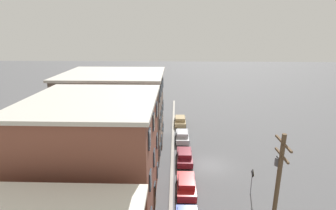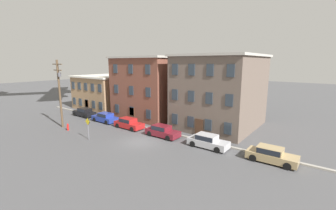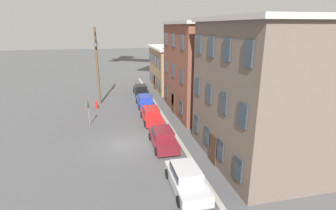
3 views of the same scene
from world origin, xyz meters
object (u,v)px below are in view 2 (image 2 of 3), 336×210
object	(u,v)px
car_silver	(208,141)
caution_sign	(88,125)
fire_hydrant	(68,127)
car_blue	(105,117)
car_maroon	(162,131)
car_red	(129,123)
utility_pole	(60,90)
car_black	(84,112)
car_tan	(271,154)

from	to	relation	value
car_silver	caution_sign	bearing A→B (deg)	-152.93
caution_sign	fire_hydrant	distance (m)	5.76
car_silver	caution_sign	world-z (taller)	caution_sign
car_blue	car_maroon	xyz separation A→B (m)	(11.43, -0.12, 0.00)
car_red	caution_sign	world-z (taller)	caution_sign
car_red	caution_sign	distance (m)	6.35
car_blue	utility_pole	size ratio (longest dim) A/B	0.46
car_black	caution_sign	distance (m)	12.88
caution_sign	car_silver	bearing A→B (deg)	27.07
car_tan	caution_sign	world-z (taller)	caution_sign
car_maroon	car_tan	size ratio (longest dim) A/B	1.00
car_silver	car_maroon	bearing A→B (deg)	-178.66
car_red	car_maroon	world-z (taller)	same
car_black	car_red	xyz separation A→B (m)	(11.27, -0.34, 0.00)
car_maroon	car_tan	xyz separation A→B (m)	(12.61, 0.36, 0.00)
caution_sign	fire_hydrant	size ratio (longest dim) A/B	2.82
car_blue	caution_sign	size ratio (longest dim) A/B	1.62
car_black	car_blue	world-z (taller)	same
car_silver	fire_hydrant	xyz separation A→B (m)	(-18.08, -5.87, -0.27)
car_black	car_blue	xyz separation A→B (m)	(5.88, -0.23, 0.00)
car_tan	utility_pole	xyz separation A→B (m)	(-26.51, -5.71, 4.57)
car_maroon	fire_hydrant	world-z (taller)	car_maroon
car_blue	car_red	world-z (taller)	same
car_red	fire_hydrant	xyz separation A→B (m)	(-5.85, -5.74, -0.27)
car_maroon	fire_hydrant	distance (m)	13.19
car_maroon	car_silver	world-z (taller)	same
car_tan	utility_pole	bearing A→B (deg)	-167.84
car_tan	utility_pole	world-z (taller)	utility_pole
utility_pole	caution_sign	bearing A→B (deg)	-6.66
car_maroon	utility_pole	distance (m)	15.59
car_red	car_maroon	distance (m)	6.04
car_black	caution_sign	xyz separation A→B (m)	(11.02, -6.59, 1.06)
utility_pole	fire_hydrant	distance (m)	5.26
car_maroon	fire_hydrant	bearing A→B (deg)	-154.29
fire_hydrant	car_blue	bearing A→B (deg)	85.55
car_red	car_tan	distance (m)	18.64
car_silver	utility_pole	size ratio (longest dim) A/B	0.46
car_maroon	car_silver	size ratio (longest dim) A/B	1.00
car_tan	car_blue	bearing A→B (deg)	-179.42
utility_pole	fire_hydrant	xyz separation A→B (m)	(2.03, -0.37, -4.84)
car_red	car_black	bearing A→B (deg)	178.28
utility_pole	fire_hydrant	bearing A→B (deg)	-10.39
car_maroon	utility_pole	size ratio (longest dim) A/B	0.46
car_tan	caution_sign	distance (m)	20.05
car_tan	car_silver	bearing A→B (deg)	-178.04
car_black	utility_pole	xyz separation A→B (m)	(3.40, -5.70, 4.57)
car_black	car_silver	world-z (taller)	same
car_red	car_silver	xyz separation A→B (m)	(12.23, 0.13, 0.00)
car_red	utility_pole	size ratio (longest dim) A/B	0.46
car_blue	caution_sign	bearing A→B (deg)	-51.10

